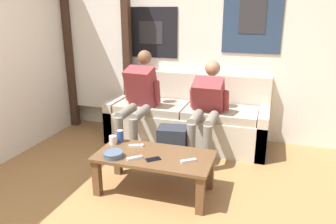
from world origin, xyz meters
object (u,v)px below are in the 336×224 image
Objects in this scene: ceramic_bowl at (113,154)px; game_controller_far_center at (189,161)px; backpack at (172,148)px; person_seated_adult at (138,98)px; couch at (187,120)px; person_seated_teen at (207,107)px; cell_phone at (153,159)px; game_controller_near_left at (136,146)px; coffee_table at (154,161)px; drink_can_blue at (120,136)px; pillar_candle at (113,140)px; game_controller_near_right at (135,158)px.

ceramic_bowl is 0.70m from game_controller_far_center.
person_seated_adult is at bearing 147.83° from backpack.
person_seated_teen is at bearing -48.04° from couch.
person_seated_teen is at bearing 75.20° from cell_phone.
person_seated_adult is 0.84m from person_seated_teen.
game_controller_far_center is at bearing -16.27° from game_controller_near_left.
coffee_table is 0.91× the size of person_seated_adult.
ceramic_bowl is at bearing -74.83° from drink_can_blue.
pillar_candle is (-0.48, 0.11, 0.11)m from coffee_table.
cell_phone is at bearing -75.80° from coffee_table.
couch is 1.50m from ceramic_bowl.
game_controller_near_right is 0.17m from cell_phone.
game_controller_near_left is at bearing -69.19° from person_seated_adult.
backpack is 4.50× the size of pillar_candle.
backpack reaches higher than game_controller_near_right.
coffee_table is 0.51m from pillar_candle.
person_seated_teen is 8.94× the size of drink_can_blue.
person_seated_teen is (0.84, 0.02, -0.04)m from person_seated_adult.
person_seated_teen reaches higher than backpack.
couch is at bearing 69.22° from drink_can_blue.
person_seated_adult is 1.12m from ceramic_bowl.
pillar_candle is 0.74× the size of game_controller_far_center.
drink_can_blue is (-0.10, 0.35, 0.03)m from ceramic_bowl.
game_controller_near_left is 0.28m from game_controller_near_right.
game_controller_near_left reaches higher than cell_phone.
game_controller_far_center is at bearing 9.10° from cell_phone.
cell_phone is at bearing 15.50° from game_controller_near_right.
person_seated_adult is 1.20m from cell_phone.
cell_phone is at bearing -61.03° from person_seated_adult.
couch is 0.72m from backpack.
person_seated_adult is at bearing -143.78° from couch.
person_seated_adult is 1.17m from game_controller_near_right.
cell_phone is at bearing -104.80° from person_seated_teen.
couch is at bearing 91.84° from cell_phone.
pillar_candle reaches higher than cell_phone.
cell_phone is at bearing -170.90° from game_controller_far_center.
coffee_table is at bearing -107.83° from person_seated_teen.
person_seated_adult is at bearing 118.97° from cell_phone.
cell_phone is (-0.28, -1.04, -0.23)m from person_seated_teen.
backpack is 3.52× the size of game_controller_near_right.
ceramic_bowl is at bearing -79.78° from person_seated_adult.
couch reaches higher than game_controller_near_right.
person_seated_adult is 9.40× the size of game_controller_near_right.
person_seated_adult is 0.84m from pillar_candle.
game_controller_near_right is at bearing -48.08° from drink_can_blue.
person_seated_teen reaches higher than coffee_table.
coffee_table is 0.39m from ceramic_bowl.
couch is 1.40m from game_controller_far_center.
couch is 0.58m from person_seated_teen.
couch reaches higher than backpack.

